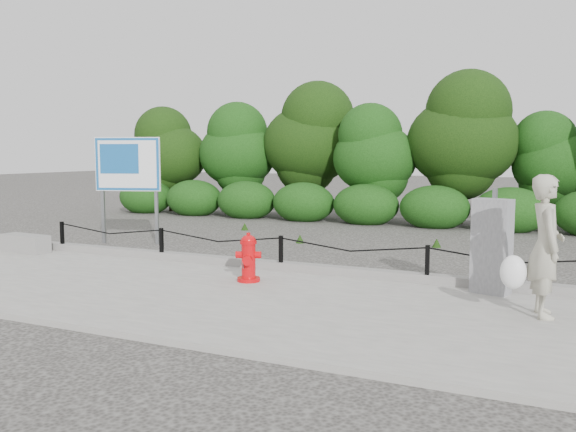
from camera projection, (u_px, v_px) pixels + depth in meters
The scene contains 10 objects.
ground at pixel (281, 275), 10.45m from camera, with size 90.00×90.00×0.00m, color #2D2B28.
sidewalk at pixel (220, 298), 8.64m from camera, with size 14.00×4.00×0.08m, color gray.
curb at pixel (282, 266), 10.48m from camera, with size 14.00×0.22×0.14m, color slate.
chain_barrier at pixel (281, 249), 10.40m from camera, with size 10.06×0.06×0.60m.
treeline at pixel (435, 141), 17.93m from camera, with size 20.01×3.67×4.69m.
fire_hydrant at pixel (248, 258), 9.51m from camera, with size 0.47×0.47×0.77m.
pedestrian at pixel (544, 248), 7.43m from camera, with size 0.79×0.72×1.75m.
concrete_block at pixel (25, 243), 12.36m from camera, with size 1.10×0.38×0.35m, color gray.
utility_cabinet at pixel (492, 246), 8.69m from camera, with size 0.58×0.44×1.50m.
advertising_sign at pixel (128, 169), 13.81m from camera, with size 1.46×0.55×2.43m.
Camera 1 is at (4.47, -9.26, 2.10)m, focal length 38.00 mm.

